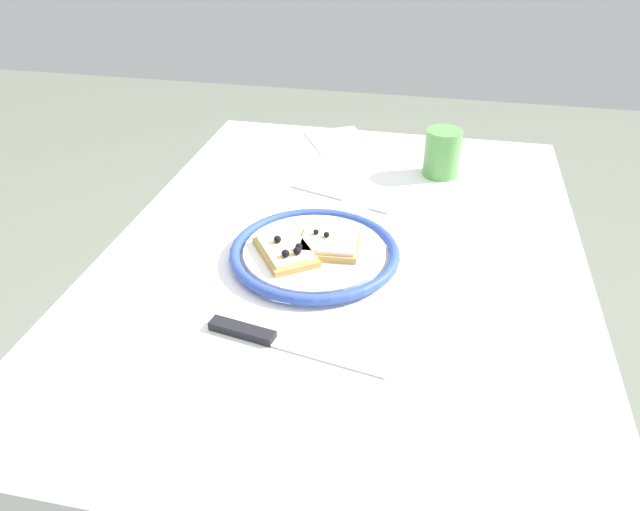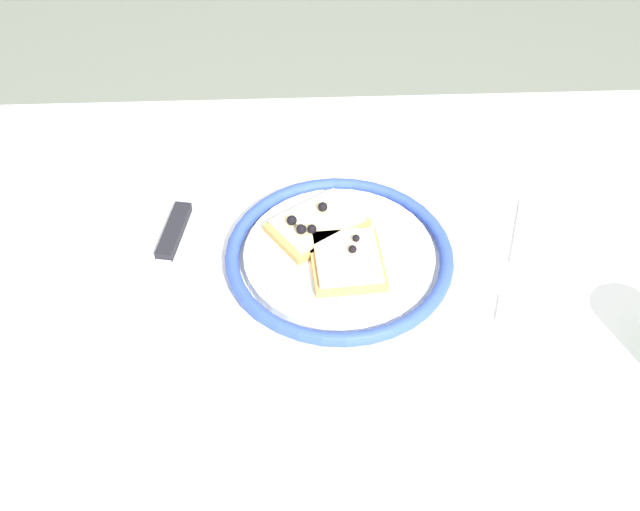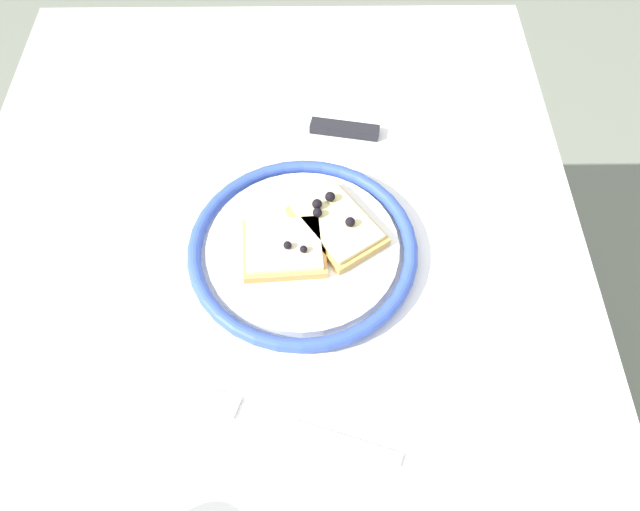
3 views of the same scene
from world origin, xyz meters
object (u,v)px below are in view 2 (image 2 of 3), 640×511
Objects in this scene: pizza_slice_far at (347,260)px; knife at (166,251)px; dining_table at (373,340)px; fork at (516,259)px; plate at (339,256)px; pizza_slice_near at (317,224)px.

pizza_slice_far is 0.21m from knife.
dining_table is at bearing 147.83° from pizza_slice_far.
plate is at bearing -1.12° from fork.
pizza_slice_far reaches higher than dining_table.
pizza_slice_near is (0.06, -0.08, 0.12)m from dining_table.
plate is 1.33× the size of fork.
plate reaches higher than knife.
knife reaches higher than dining_table.
fork is (-0.20, 0.00, -0.01)m from plate.
knife is at bearing -3.61° from fork.
dining_table is 4.22× the size of knife.
pizza_slice_near is at bearing -10.63° from fork.
dining_table is 5.15× the size of fork.
pizza_slice_far reaches higher than plate.
knife is (0.24, -0.06, 0.10)m from dining_table.
pizza_slice_near reaches higher than plate.
dining_table is 0.13m from pizza_slice_far.
pizza_slice_far reaches higher than fork.
fork is at bearing -175.26° from pizza_slice_far.
plate is 0.03m from pizza_slice_far.
plate is 0.20m from fork.
pizza_slice_near reaches higher than pizza_slice_far.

